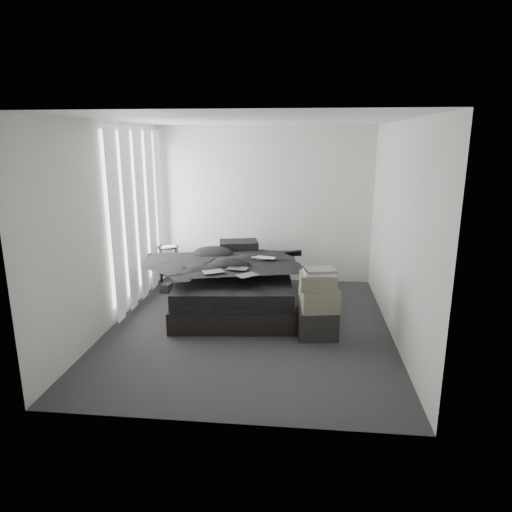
# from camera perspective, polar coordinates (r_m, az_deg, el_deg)

# --- Properties ---
(floor) EXTENTS (3.60, 4.20, 0.01)m
(floor) POSITION_cam_1_polar(r_m,az_deg,el_deg) (6.04, -0.80, -8.81)
(floor) COLOR #2E2E30
(floor) RESTS_ON ground
(ceiling) EXTENTS (3.60, 4.20, 0.01)m
(ceiling) POSITION_cam_1_polar(r_m,az_deg,el_deg) (5.55, -0.89, 16.65)
(ceiling) COLOR white
(ceiling) RESTS_ON ground
(wall_back) EXTENTS (3.60, 0.01, 2.60)m
(wall_back) POSITION_cam_1_polar(r_m,az_deg,el_deg) (7.72, 1.01, 6.38)
(wall_back) COLOR silver
(wall_back) RESTS_ON ground
(wall_front) EXTENTS (3.60, 0.01, 2.60)m
(wall_front) POSITION_cam_1_polar(r_m,az_deg,el_deg) (3.64, -4.75, -3.01)
(wall_front) COLOR silver
(wall_front) RESTS_ON ground
(wall_left) EXTENTS (0.01, 4.20, 2.60)m
(wall_left) POSITION_cam_1_polar(r_m,az_deg,el_deg) (6.13, -17.83, 3.55)
(wall_left) COLOR silver
(wall_left) RESTS_ON ground
(wall_right) EXTENTS (0.01, 4.20, 2.60)m
(wall_right) POSITION_cam_1_polar(r_m,az_deg,el_deg) (5.73, 17.35, 2.86)
(wall_right) COLOR silver
(wall_right) RESTS_ON ground
(window_left) EXTENTS (0.02, 2.00, 2.30)m
(window_left) POSITION_cam_1_polar(r_m,az_deg,el_deg) (6.94, -14.76, 5.39)
(window_left) COLOR white
(window_left) RESTS_ON wall_left
(curtain_left) EXTENTS (0.06, 2.12, 2.48)m
(curtain_left) POSITION_cam_1_polar(r_m,az_deg,el_deg) (6.93, -14.34, 4.83)
(curtain_left) COLOR white
(curtain_left) RESTS_ON wall_left
(bed) EXTENTS (1.83, 2.29, 0.29)m
(bed) POSITION_cam_1_polar(r_m,az_deg,el_deg) (6.70, -2.58, -5.09)
(bed) COLOR black
(bed) RESTS_ON floor
(mattress) EXTENTS (1.76, 2.22, 0.23)m
(mattress) POSITION_cam_1_polar(r_m,az_deg,el_deg) (6.62, -2.60, -2.98)
(mattress) COLOR black
(mattress) RESTS_ON bed
(duvet) EXTENTS (1.75, 1.98, 0.25)m
(duvet) POSITION_cam_1_polar(r_m,az_deg,el_deg) (6.50, -2.65, -1.11)
(duvet) COLOR black
(duvet) RESTS_ON mattress
(pillow_lower) EXTENTS (0.68, 0.50, 0.15)m
(pillow_lower) POSITION_cam_1_polar(r_m,az_deg,el_deg) (7.37, -2.73, 0.35)
(pillow_lower) COLOR black
(pillow_lower) RESTS_ON mattress
(pillow_upper) EXTENTS (0.67, 0.53, 0.13)m
(pillow_upper) POSITION_cam_1_polar(r_m,az_deg,el_deg) (7.31, -2.18, 1.38)
(pillow_upper) COLOR black
(pillow_upper) RESTS_ON pillow_lower
(laptop) EXTENTS (0.38, 0.29, 0.03)m
(laptop) POSITION_cam_1_polar(r_m,az_deg,el_deg) (6.56, 0.82, 0.29)
(laptop) COLOR silver
(laptop) RESTS_ON duvet
(comic_a) EXTENTS (0.32, 0.28, 0.01)m
(comic_a) POSITION_cam_1_polar(r_m,az_deg,el_deg) (5.99, -5.37, -1.26)
(comic_a) COLOR black
(comic_a) RESTS_ON duvet
(comic_b) EXTENTS (0.29, 0.20, 0.01)m
(comic_b) POSITION_cam_1_polar(r_m,az_deg,el_deg) (6.11, -2.33, -0.81)
(comic_b) COLOR black
(comic_b) RESTS_ON duvet
(comic_c) EXTENTS (0.32, 0.31, 0.01)m
(comic_c) POSITION_cam_1_polar(r_m,az_deg,el_deg) (5.81, -1.13, -1.56)
(comic_c) COLOR black
(comic_c) RESTS_ON duvet
(side_stand) EXTENTS (0.45, 0.45, 0.64)m
(side_stand) POSITION_cam_1_polar(r_m,az_deg,el_deg) (7.79, -10.82, -1.18)
(side_stand) COLOR black
(side_stand) RESTS_ON floor
(papers) EXTENTS (0.31, 0.29, 0.01)m
(papers) POSITION_cam_1_polar(r_m,az_deg,el_deg) (7.70, -10.86, 1.15)
(papers) COLOR white
(papers) RESTS_ON side_stand
(floor_books) EXTENTS (0.16, 0.23, 0.15)m
(floor_books) POSITION_cam_1_polar(r_m,az_deg,el_deg) (7.47, -11.12, -3.82)
(floor_books) COLOR black
(floor_books) RESTS_ON floor
(box_lower) EXTENTS (0.52, 0.43, 0.36)m
(box_lower) POSITION_cam_1_polar(r_m,az_deg,el_deg) (5.74, 7.67, -8.32)
(box_lower) COLOR black
(box_lower) RESTS_ON floor
(box_mid) EXTENTS (0.51, 0.43, 0.27)m
(box_mid) POSITION_cam_1_polar(r_m,az_deg,el_deg) (5.62, 7.90, -5.41)
(box_mid) COLOR #6A6653
(box_mid) RESTS_ON box_lower
(box_upper) EXTENTS (0.45, 0.37, 0.19)m
(box_upper) POSITION_cam_1_polar(r_m,az_deg,el_deg) (5.55, 7.75, -3.14)
(box_upper) COLOR #6A6653
(box_upper) RESTS_ON box_mid
(art_book_white) EXTENTS (0.40, 0.33, 0.04)m
(art_book_white) POSITION_cam_1_polar(r_m,az_deg,el_deg) (5.52, 7.90, -2.02)
(art_book_white) COLOR silver
(art_book_white) RESTS_ON box_upper
(art_book_snake) EXTENTS (0.41, 0.35, 0.03)m
(art_book_snake) POSITION_cam_1_polar(r_m,az_deg,el_deg) (5.50, 8.04, -1.70)
(art_book_snake) COLOR silver
(art_book_snake) RESTS_ON art_book_white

